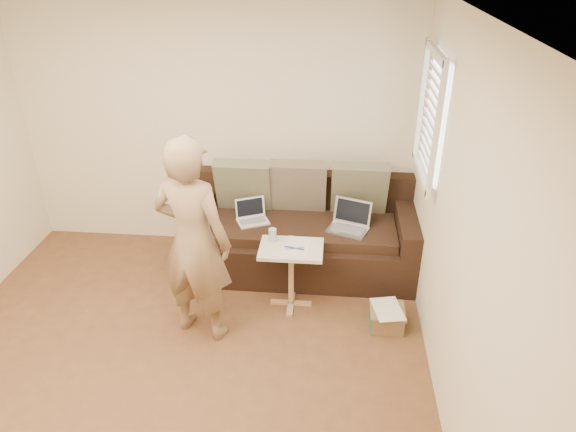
# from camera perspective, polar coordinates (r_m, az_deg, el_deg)

# --- Properties ---
(floor) EXTENTS (4.50, 4.50, 0.00)m
(floor) POSITION_cam_1_polar(r_m,az_deg,el_deg) (4.18, -13.45, -18.28)
(floor) COLOR brown
(floor) RESTS_ON ground
(ceiling) EXTENTS (4.50, 4.50, 0.00)m
(ceiling) POSITION_cam_1_polar(r_m,az_deg,el_deg) (2.96, -19.31, 19.35)
(ceiling) COLOR white
(ceiling) RESTS_ON wall_back
(wall_back) EXTENTS (4.00, 0.00, 4.00)m
(wall_back) POSITION_cam_1_polar(r_m,az_deg,el_deg) (5.35, -7.84, 9.60)
(wall_back) COLOR beige
(wall_back) RESTS_ON ground
(wall_right) EXTENTS (0.00, 4.50, 4.50)m
(wall_right) POSITION_cam_1_polar(r_m,az_deg,el_deg) (3.28, 19.08, -4.39)
(wall_right) COLOR beige
(wall_right) RESTS_ON ground
(window_blinds) EXTENTS (0.12, 0.88, 1.08)m
(window_blinds) POSITION_cam_1_polar(r_m,az_deg,el_deg) (4.45, 15.29, 10.47)
(window_blinds) COLOR white
(window_blinds) RESTS_ON wall_right
(sofa) EXTENTS (2.20, 0.95, 0.85)m
(sofa) POSITION_cam_1_polar(r_m,az_deg,el_deg) (5.15, 1.49, -1.57)
(sofa) COLOR black
(sofa) RESTS_ON ground
(pillow_left) EXTENTS (0.55, 0.29, 0.57)m
(pillow_left) POSITION_cam_1_polar(r_m,az_deg,el_deg) (5.24, -4.87, 3.37)
(pillow_left) COLOR #61644A
(pillow_left) RESTS_ON sofa
(pillow_mid) EXTENTS (0.55, 0.27, 0.57)m
(pillow_mid) POSITION_cam_1_polar(r_m,az_deg,el_deg) (5.20, 1.16, 3.26)
(pillow_mid) COLOR brown
(pillow_mid) RESTS_ON sofa
(pillow_right) EXTENTS (0.55, 0.28, 0.57)m
(pillow_right) POSITION_cam_1_polar(r_m,az_deg,el_deg) (5.21, 7.78, 3.02)
(pillow_right) COLOR #61644A
(pillow_right) RESTS_ON sofa
(laptop_silver) EXTENTS (0.43, 0.37, 0.24)m
(laptop_silver) POSITION_cam_1_polar(r_m,az_deg,el_deg) (4.99, 6.50, -1.58)
(laptop_silver) COLOR #B7BABC
(laptop_silver) RESTS_ON sofa
(laptop_white) EXTENTS (0.36, 0.32, 0.21)m
(laptop_white) POSITION_cam_1_polar(r_m,az_deg,el_deg) (5.11, -3.83, -0.69)
(laptop_white) COLOR white
(laptop_white) RESTS_ON sofa
(person) EXTENTS (0.73, 0.59, 1.76)m
(person) POSITION_cam_1_polar(r_m,az_deg,el_deg) (4.15, -10.28, -2.75)
(person) COLOR olive
(person) RESTS_ON ground
(side_table) EXTENTS (0.55, 0.39, 0.61)m
(side_table) POSITION_cam_1_polar(r_m,az_deg,el_deg) (4.69, 0.34, -6.60)
(side_table) COLOR silver
(side_table) RESTS_ON ground
(drinking_glass) EXTENTS (0.07, 0.07, 0.12)m
(drinking_glass) POSITION_cam_1_polar(r_m,az_deg,el_deg) (4.59, -1.70, -2.09)
(drinking_glass) COLOR silver
(drinking_glass) RESTS_ON side_table
(scissors) EXTENTS (0.20, 0.14, 0.02)m
(scissors) POSITION_cam_1_polar(r_m,az_deg,el_deg) (4.50, 0.70, -3.53)
(scissors) COLOR silver
(scissors) RESTS_ON side_table
(paper_on_table) EXTENTS (0.25, 0.33, 0.00)m
(paper_on_table) POSITION_cam_1_polar(r_m,az_deg,el_deg) (4.55, 0.98, -3.24)
(paper_on_table) COLOR white
(paper_on_table) RESTS_ON side_table
(striped_box) EXTENTS (0.30, 0.30, 0.19)m
(striped_box) POSITION_cam_1_polar(r_m,az_deg,el_deg) (4.65, 10.71, -10.83)
(striped_box) COLOR #D74B20
(striped_box) RESTS_ON ground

